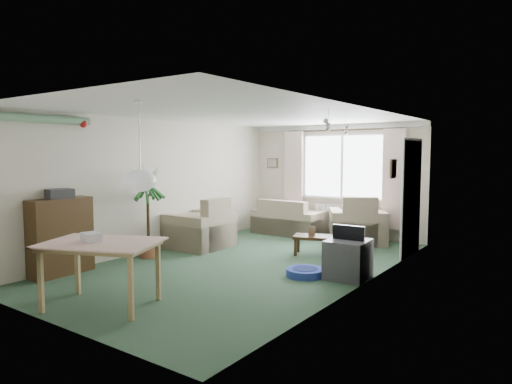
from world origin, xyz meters
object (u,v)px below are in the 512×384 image
Objects in this scene: sofa at (289,217)px; armchair_corner at (357,219)px; dining_table at (102,275)px; bookshelf at (61,237)px; houseplant at (148,211)px; coffee_table at (316,245)px; pet_bed at (305,272)px; armchair_left at (200,222)px; tv_cube at (348,259)px.

armchair_corner is at bearing 179.28° from sofa.
armchair_corner is 0.89× the size of dining_table.
sofa reaches higher than dining_table.
bookshelf is 0.95× the size of dining_table.
bookshelf is 1.53m from houseplant.
houseplant reaches higher than dining_table.
sofa reaches higher than coffee_table.
houseplant is 2.55m from dining_table.
coffee_table is at bearing 111.69° from pet_bed.
houseplant is 2.94m from pet_bed.
armchair_corner reaches higher than dining_table.
coffee_table is at bearing 51.15° from bookshelf.
bookshelf reaches higher than pet_bed.
tv_cube is at bearing 82.00° from armchair_left.
tv_cube is at bearing -44.34° from coffee_table.
sofa reaches higher than pet_bed.
armchair_left is at bearing 80.40° from bookshelf.
tv_cube is at bearing 81.01° from armchair_corner.
armchair_left reaches higher than dining_table.
bookshelf is (-2.61, -4.80, 0.09)m from armchair_corner.
sofa is 1.61m from armchair_corner.
sofa is 2.51× the size of tv_cube.
pet_bed is at bearing -158.25° from tv_cube.
bookshelf is 2.04× the size of pet_bed.
sofa is 1.36× the size of bookshelf.
armchair_corner is at bearing 97.66° from pet_bed.
coffee_table is at bearing 134.20° from sofa.
dining_table is (-0.78, -3.84, 0.20)m from coffee_table.
dining_table is at bearing -19.48° from bookshelf.
houseplant is at bearing 80.54° from bookshelf.
sofa is at bearing -30.00° from armchair_corner.
armchair_left reaches higher than pet_bed.
coffee_table is 1.51m from tv_cube.
armchair_left is 1.39× the size of coffee_table.
sofa is at bearing 130.88° from tv_cube.
armchair_left is 3.23m from tv_cube.
pet_bed is (0.38, -2.80, -0.42)m from armchair_corner.
armchair_left is 1.92× the size of pet_bed.
armchair_corner is at bearing 84.36° from coffee_table.
sofa is at bearing 134.03° from coffee_table.
tv_cube is at bearing 25.58° from pet_bed.
armchair_corner reaches higher than pet_bed.
armchair_left is 0.89× the size of dining_table.
houseplant reaches higher than sofa.
armchair_corner is 2.86m from pet_bed.
armchair_left is at bearing 82.46° from houseplant.
armchair_corner is at bearing 53.75° from houseplant.
houseplant is at bearing 76.44° from sofa.
armchair_left is at bearing 73.35° from sofa.
bookshelf is 4.21m from tv_cube.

